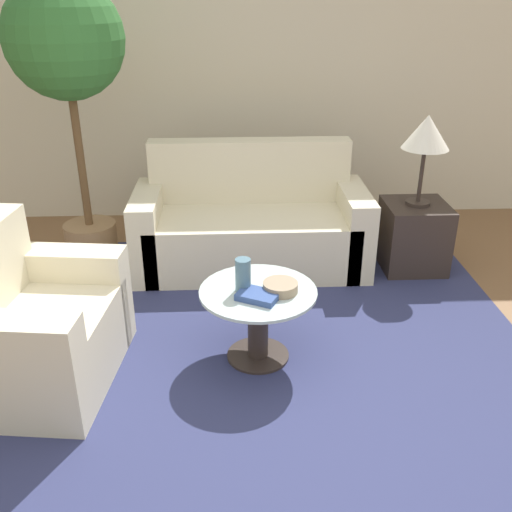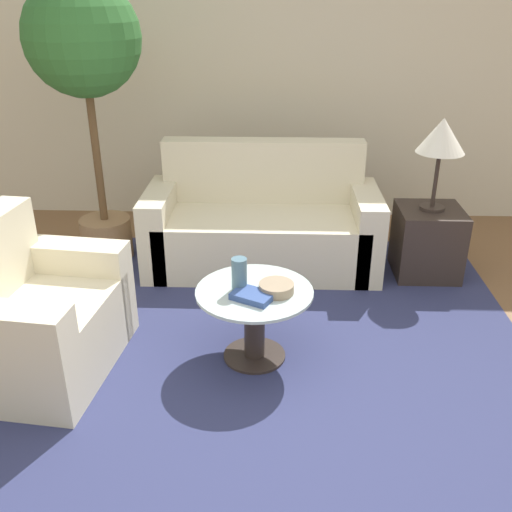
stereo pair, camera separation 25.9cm
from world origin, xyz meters
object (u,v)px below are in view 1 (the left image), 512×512
object	(u,v)px
potted_plant	(67,60)
bowl	(280,287)
table_lamp	(427,135)
sofa_main	(251,226)
vase	(243,275)
armchair	(33,331)
coffee_table	(258,315)
book_stack	(258,296)

from	to	relation	value
potted_plant	bowl	distance (m)	2.22
table_lamp	bowl	xyz separation A→B (m)	(-1.14, -1.18, -0.57)
potted_plant	table_lamp	bearing A→B (deg)	-4.68
sofa_main	vase	size ratio (longest dim) A/B	9.05
table_lamp	vase	size ratio (longest dim) A/B	3.41
armchair	coffee_table	xyz separation A→B (m)	(1.24, 0.12, -0.01)
table_lamp	book_stack	xyz separation A→B (m)	(-1.27, -1.25, -0.58)
armchair	vase	bearing A→B (deg)	-77.16
potted_plant	sofa_main	bearing A→B (deg)	-2.24
potted_plant	bowl	xyz separation A→B (m)	(1.37, -1.38, -1.07)
bowl	book_stack	xyz separation A→B (m)	(-0.12, -0.07, -0.01)
vase	armchair	bearing A→B (deg)	-173.85
armchair	bowl	xyz separation A→B (m)	(1.36, 0.10, 0.18)
coffee_table	table_lamp	bearing A→B (deg)	42.53
vase	bowl	world-z (taller)	vase
armchair	table_lamp	size ratio (longest dim) A/B	1.57
potted_plant	bowl	bearing A→B (deg)	-45.25
coffee_table	table_lamp	xyz separation A→B (m)	(1.26, 1.16, 0.76)
coffee_table	bowl	world-z (taller)	bowl
table_lamp	potted_plant	xyz separation A→B (m)	(-2.52, 0.21, 0.50)
sofa_main	coffee_table	xyz separation A→B (m)	(-0.01, -1.31, -0.01)
potted_plant	book_stack	size ratio (longest dim) A/B	7.91
coffee_table	bowl	distance (m)	0.23
armchair	potted_plant	xyz separation A→B (m)	(-0.01, 1.49, 1.25)
table_lamp	bowl	distance (m)	1.74
sofa_main	book_stack	world-z (taller)	sofa_main
coffee_table	potted_plant	size ratio (longest dim) A/B	0.32
potted_plant	armchair	bearing A→B (deg)	-89.62
table_lamp	book_stack	bearing A→B (deg)	-135.32
bowl	book_stack	world-z (taller)	bowl
potted_plant	book_stack	world-z (taller)	potted_plant
sofa_main	bowl	size ratio (longest dim) A/B	8.97
vase	coffee_table	bearing A→B (deg)	-0.35
sofa_main	coffee_table	bearing A→B (deg)	-90.46
armchair	potted_plant	size ratio (longest dim) A/B	0.50
coffee_table	vase	bearing A→B (deg)	179.65
potted_plant	book_stack	bearing A→B (deg)	-49.48
armchair	vase	distance (m)	1.19
armchair	table_lamp	xyz separation A→B (m)	(2.51, 1.28, 0.75)
table_lamp	potted_plant	bearing A→B (deg)	175.32
coffee_table	potted_plant	distance (m)	2.24
coffee_table	table_lamp	distance (m)	1.87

